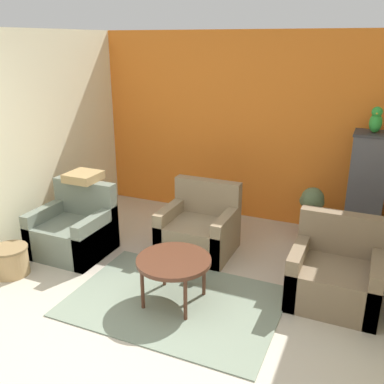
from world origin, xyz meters
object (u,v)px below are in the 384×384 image
at_px(parrot, 376,120).
at_px(potted_plant, 311,211).
at_px(armchair_right, 335,276).
at_px(wicker_basket, 11,260).
at_px(coffee_table, 174,263).
at_px(armchair_left, 74,231).
at_px(birdcage, 365,193).
at_px(armchair_middle, 199,230).

bearing_deg(parrot, potted_plant, -170.55).
xyz_separation_m(armchair_right, wicker_basket, (-3.25, -0.89, -0.10)).
bearing_deg(coffee_table, wicker_basket, -172.84).
bearing_deg(parrot, armchair_right, -96.46).
xyz_separation_m(armchair_left, armchair_right, (2.95, 0.19, 0.00)).
distance_m(birdcage, wicker_basket, 4.11).
bearing_deg(coffee_table, armchair_middle, 100.26).
xyz_separation_m(armchair_right, potted_plant, (-0.44, 1.25, 0.13)).
relative_size(birdcage, potted_plant, 2.01).
bearing_deg(armchair_left, potted_plant, 29.81).
distance_m(coffee_table, armchair_left, 1.63).
distance_m(coffee_table, birdcage, 2.56).
xyz_separation_m(armchair_middle, potted_plant, (1.17, 0.82, 0.13)).
bearing_deg(armchair_right, birdcage, 83.52).
bearing_deg(birdcage, armchair_right, -96.48).
bearing_deg(armchair_middle, birdcage, 27.41).
bearing_deg(parrot, coffee_table, -127.80).
height_order(armchair_right, armchair_middle, same).
xyz_separation_m(coffee_table, armchair_left, (-1.55, 0.47, -0.16)).
height_order(coffee_table, armchair_right, armchair_right).
distance_m(coffee_table, armchair_right, 1.56).
relative_size(armchair_middle, parrot, 2.75).
xyz_separation_m(potted_plant, wicker_basket, (-2.82, -2.14, -0.22)).
xyz_separation_m(coffee_table, armchair_middle, (-0.20, 1.10, -0.16)).
distance_m(armchair_right, birdcage, 1.42).
xyz_separation_m(coffee_table, potted_plant, (0.97, 1.91, -0.03)).
height_order(armchair_middle, potted_plant, armchair_middle).
distance_m(armchair_middle, birdcage, 2.03).
distance_m(armchair_middle, wicker_basket, 2.12).
bearing_deg(birdcage, coffee_table, -127.83).
relative_size(armchair_right, parrot, 2.75).
distance_m(coffee_table, potted_plant, 2.14).
bearing_deg(coffee_table, birdcage, 52.17).
bearing_deg(armchair_middle, armchair_right, -15.19).
relative_size(armchair_left, parrot, 2.75).
distance_m(armchair_right, wicker_basket, 3.38).
bearing_deg(birdcage, armchair_left, -153.66).
height_order(birdcage, parrot, parrot).
xyz_separation_m(coffee_table, birdcage, (1.56, 2.01, 0.27)).
bearing_deg(parrot, birdcage, -90.00).
bearing_deg(parrot, armchair_middle, -152.52).
distance_m(armchair_right, armchair_middle, 1.66).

